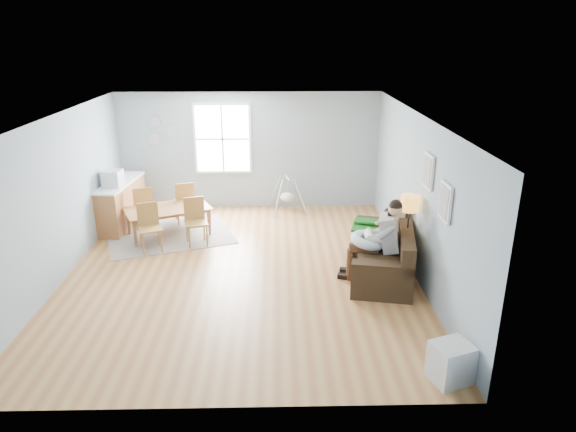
{
  "coord_description": "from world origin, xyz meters",
  "views": [
    {
      "loc": [
        0.63,
        -8.19,
        4.0
      ],
      "look_at": [
        0.82,
        0.04,
        1.0
      ],
      "focal_mm": 32.0,
      "sensor_mm": 36.0,
      "label": 1
    }
  ],
  "objects_px": {
    "sofa": "(386,255)",
    "chair_nw": "(143,205)",
    "dining_table": "(169,222)",
    "chair_ne": "(185,200)",
    "chair_se": "(195,218)",
    "toddler": "(382,227)",
    "storage_cube": "(450,363)",
    "monitor": "(112,178)",
    "counter": "(122,203)",
    "baby_swing": "(287,196)",
    "father": "(379,237)",
    "chair_sw": "(149,224)",
    "floor_lamp": "(409,210)"
  },
  "relations": [
    {
      "from": "dining_table",
      "to": "baby_swing",
      "type": "relative_size",
      "value": 1.75
    },
    {
      "from": "toddler",
      "to": "monitor",
      "type": "xyz_separation_m",
      "value": [
        -5.19,
        1.84,
        0.39
      ]
    },
    {
      "from": "chair_se",
      "to": "chair_nw",
      "type": "height_order",
      "value": "chair_se"
    },
    {
      "from": "chair_ne",
      "to": "baby_swing",
      "type": "height_order",
      "value": "chair_ne"
    },
    {
      "from": "toddler",
      "to": "chair_se",
      "type": "bearing_deg",
      "value": 161.59
    },
    {
      "from": "storage_cube",
      "to": "baby_swing",
      "type": "height_order",
      "value": "baby_swing"
    },
    {
      "from": "chair_se",
      "to": "monitor",
      "type": "relative_size",
      "value": 2.36
    },
    {
      "from": "sofa",
      "to": "chair_nw",
      "type": "bearing_deg",
      "value": 154.75
    },
    {
      "from": "chair_sw",
      "to": "monitor",
      "type": "height_order",
      "value": "monitor"
    },
    {
      "from": "chair_nw",
      "to": "baby_swing",
      "type": "height_order",
      "value": "chair_nw"
    },
    {
      "from": "chair_ne",
      "to": "counter",
      "type": "bearing_deg",
      "value": -175.51
    },
    {
      "from": "chair_sw",
      "to": "baby_swing",
      "type": "bearing_deg",
      "value": 38.33
    },
    {
      "from": "chair_se",
      "to": "dining_table",
      "type": "bearing_deg",
      "value": 145.51
    },
    {
      "from": "dining_table",
      "to": "monitor",
      "type": "relative_size",
      "value": 4.21
    },
    {
      "from": "chair_sw",
      "to": "dining_table",
      "type": "bearing_deg",
      "value": 72.8
    },
    {
      "from": "chair_sw",
      "to": "chair_nw",
      "type": "bearing_deg",
      "value": 108.86
    },
    {
      "from": "sofa",
      "to": "monitor",
      "type": "height_order",
      "value": "monitor"
    },
    {
      "from": "chair_sw",
      "to": "storage_cube",
      "type": "bearing_deg",
      "value": -42.06
    },
    {
      "from": "monitor",
      "to": "chair_se",
      "type": "bearing_deg",
      "value": -21.65
    },
    {
      "from": "dining_table",
      "to": "chair_ne",
      "type": "height_order",
      "value": "chair_ne"
    },
    {
      "from": "father",
      "to": "chair_sw",
      "type": "bearing_deg",
      "value": 161.62
    },
    {
      "from": "counter",
      "to": "baby_swing",
      "type": "distance_m",
      "value": 3.67
    },
    {
      "from": "floor_lamp",
      "to": "monitor",
      "type": "bearing_deg",
      "value": 157.55
    },
    {
      "from": "baby_swing",
      "to": "father",
      "type": "bearing_deg",
      "value": -67.59
    },
    {
      "from": "counter",
      "to": "chair_sw",
      "type": "bearing_deg",
      "value": -55.76
    },
    {
      "from": "storage_cube",
      "to": "chair_sw",
      "type": "relative_size",
      "value": 0.6
    },
    {
      "from": "chair_ne",
      "to": "monitor",
      "type": "xyz_separation_m",
      "value": [
        -1.35,
        -0.44,
        0.61
      ]
    },
    {
      "from": "sofa",
      "to": "storage_cube",
      "type": "distance_m",
      "value": 2.98
    },
    {
      "from": "storage_cube",
      "to": "chair_nw",
      "type": "height_order",
      "value": "chair_nw"
    },
    {
      "from": "counter",
      "to": "monitor",
      "type": "height_order",
      "value": "monitor"
    },
    {
      "from": "toddler",
      "to": "floor_lamp",
      "type": "height_order",
      "value": "floor_lamp"
    },
    {
      "from": "counter",
      "to": "chair_ne",
      "type": "bearing_deg",
      "value": 4.49
    },
    {
      "from": "counter",
      "to": "monitor",
      "type": "distance_m",
      "value": 0.73
    },
    {
      "from": "toddler",
      "to": "chair_nw",
      "type": "bearing_deg",
      "value": 156.88
    },
    {
      "from": "floor_lamp",
      "to": "monitor",
      "type": "height_order",
      "value": "floor_lamp"
    },
    {
      "from": "toddler",
      "to": "chair_se",
      "type": "distance_m",
      "value": 3.64
    },
    {
      "from": "dining_table",
      "to": "chair_ne",
      "type": "xyz_separation_m",
      "value": [
        0.22,
        0.71,
        0.24
      ]
    },
    {
      "from": "dining_table",
      "to": "monitor",
      "type": "distance_m",
      "value": 1.45
    },
    {
      "from": "father",
      "to": "counter",
      "type": "xyz_separation_m",
      "value": [
        -5.01,
        2.68,
        -0.28
      ]
    },
    {
      "from": "chair_sw",
      "to": "chair_nw",
      "type": "xyz_separation_m",
      "value": [
        -0.39,
        1.14,
        0.0
      ]
    },
    {
      "from": "floor_lamp",
      "to": "storage_cube",
      "type": "bearing_deg",
      "value": -92.24
    },
    {
      "from": "toddler",
      "to": "chair_nw",
      "type": "relative_size",
      "value": 0.95
    },
    {
      "from": "toddler",
      "to": "storage_cube",
      "type": "xyz_separation_m",
      "value": [
        0.22,
        -3.2,
        -0.51
      ]
    },
    {
      "from": "storage_cube",
      "to": "chair_se",
      "type": "relative_size",
      "value": 0.6
    },
    {
      "from": "dining_table",
      "to": "counter",
      "type": "distance_m",
      "value": 1.29
    },
    {
      "from": "chair_nw",
      "to": "baby_swing",
      "type": "xyz_separation_m",
      "value": [
        3.07,
        0.98,
        -0.15
      ]
    },
    {
      "from": "baby_swing",
      "to": "dining_table",
      "type": "bearing_deg",
      "value": -150.23
    },
    {
      "from": "father",
      "to": "chair_se",
      "type": "bearing_deg",
      "value": 153.21
    },
    {
      "from": "chair_se",
      "to": "chair_ne",
      "type": "bearing_deg",
      "value": 109.36
    },
    {
      "from": "floor_lamp",
      "to": "chair_sw",
      "type": "xyz_separation_m",
      "value": [
        -4.6,
        1.3,
        -0.69
      ]
    }
  ]
}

